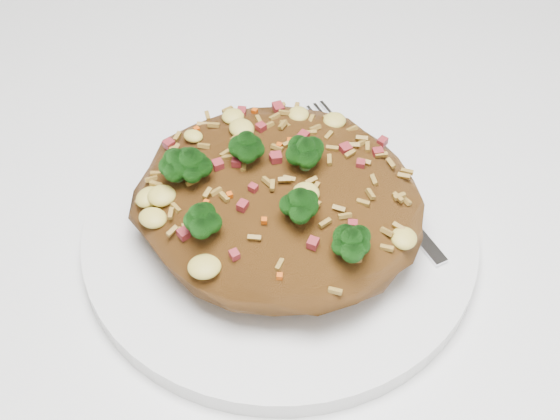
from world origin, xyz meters
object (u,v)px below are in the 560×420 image
at_px(dining_table, 442,350).
at_px(plate, 280,233).
at_px(fried_rice, 279,192).
at_px(fork, 377,185).

height_order(dining_table, plate, plate).
relative_size(dining_table, fried_rice, 6.76).
xyz_separation_m(dining_table, plate, (-0.12, -0.01, 0.10)).
height_order(plate, fried_rice, fried_rice).
bearing_deg(plate, dining_table, 5.38).
bearing_deg(fork, plate, -89.99).
distance_m(dining_table, fried_rice, 0.18).
bearing_deg(fork, fried_rice, -89.78).
xyz_separation_m(plate, fork, (0.05, 0.05, 0.01)).
relative_size(fried_rice, fork, 1.39).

